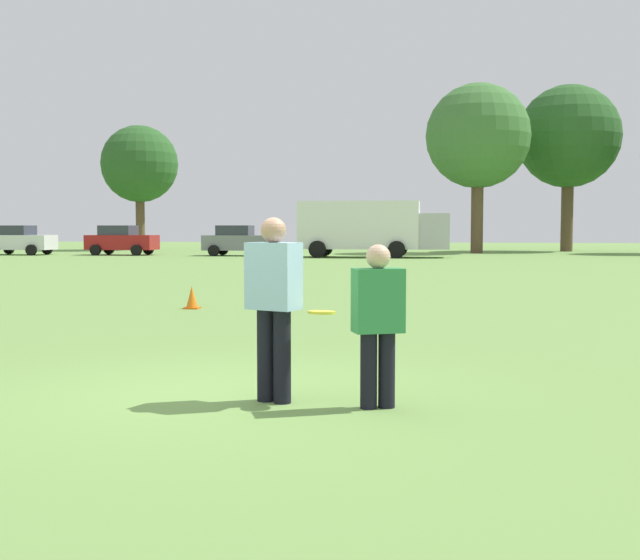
{
  "coord_description": "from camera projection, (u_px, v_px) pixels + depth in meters",
  "views": [
    {
      "loc": [
        2.09,
        -7.87,
        1.72
      ],
      "look_at": [
        0.81,
        1.59,
        1.09
      ],
      "focal_mm": 44.88,
      "sensor_mm": 36.0,
      "label": 1
    }
  ],
  "objects": [
    {
      "name": "ground_plane",
      "position": [
        220.0,
        395.0,
        8.17
      ],
      "size": [
        164.49,
        164.49,
        0.0
      ],
      "primitive_type": "plane",
      "color": "#6B9347"
    },
    {
      "name": "player_thrower",
      "position": [
        274.0,
        298.0,
        7.8
      ],
      "size": [
        0.57,
        0.46,
        1.81
      ],
      "color": "black",
      "rests_on": "ground"
    },
    {
      "name": "player_defender",
      "position": [
        378.0,
        317.0,
        7.55
      ],
      "size": [
        0.53,
        0.41,
        1.56
      ],
      "color": "black",
      "rests_on": "ground"
    },
    {
      "name": "frisbee",
      "position": [
        322.0,
        312.0,
        7.7
      ],
      "size": [
        0.27,
        0.27,
        0.04
      ],
      "color": "yellow"
    },
    {
      "name": "traffic_cone",
      "position": [
        192.0,
        298.0,
        16.84
      ],
      "size": [
        0.32,
        0.32,
        0.48
      ],
      "color": "#D8590C",
      "rests_on": "ground"
    },
    {
      "name": "parked_car_near_left",
      "position": [
        19.0,
        240.0,
        49.52
      ],
      "size": [
        4.23,
        2.28,
        1.82
      ],
      "color": "silver",
      "rests_on": "ground"
    },
    {
      "name": "parked_car_mid_left",
      "position": [
        121.0,
        240.0,
        49.18
      ],
      "size": [
        4.23,
        2.28,
        1.82
      ],
      "color": "maroon",
      "rests_on": "ground"
    },
    {
      "name": "parked_car_center",
      "position": [
        238.0,
        240.0,
        47.94
      ],
      "size": [
        4.23,
        2.28,
        1.82
      ],
      "color": "slate",
      "rests_on": "ground"
    },
    {
      "name": "box_truck",
      "position": [
        370.0,
        226.0,
        45.47
      ],
      "size": [
        8.54,
        3.12,
        3.18
      ],
      "color": "white",
      "rests_on": "ground"
    },
    {
      "name": "tree_west_maple",
      "position": [
        139.0,
        164.0,
        59.48
      ],
      "size": [
        5.71,
        5.71,
        9.27
      ],
      "color": "brown",
      "rests_on": "ground"
    },
    {
      "name": "tree_center_elm",
      "position": [
        478.0,
        137.0,
        52.28
      ],
      "size": [
        6.83,
        6.83,
        11.1
      ],
      "color": "brown",
      "rests_on": "ground"
    },
    {
      "name": "tree_east_birch",
      "position": [
        569.0,
        137.0,
        56.12
      ],
      "size": [
        7.19,
        7.19,
        11.68
      ],
      "color": "brown",
      "rests_on": "ground"
    }
  ]
}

